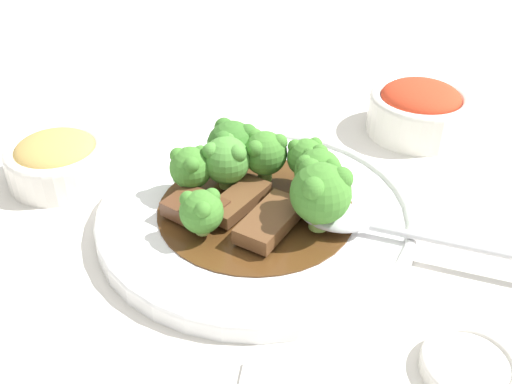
% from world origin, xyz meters
% --- Properties ---
extents(ground_plane, '(4.00, 4.00, 0.00)m').
position_xyz_m(ground_plane, '(0.00, 0.00, 0.00)').
color(ground_plane, silver).
extents(main_plate, '(0.29, 0.29, 0.02)m').
position_xyz_m(main_plate, '(0.00, 0.00, 0.01)').
color(main_plate, white).
rests_on(main_plate, ground_plane).
extents(beef_strip_0, '(0.07, 0.08, 0.01)m').
position_xyz_m(beef_strip_0, '(0.01, -0.03, 0.03)').
color(beef_strip_0, brown).
rests_on(beef_strip_0, main_plate).
extents(beef_strip_1, '(0.06, 0.06, 0.01)m').
position_xyz_m(beef_strip_1, '(-0.05, -0.01, 0.03)').
color(beef_strip_1, '#56331E').
rests_on(beef_strip_1, main_plate).
extents(beef_strip_2, '(0.06, 0.07, 0.01)m').
position_xyz_m(beef_strip_2, '(-0.02, -0.00, 0.02)').
color(beef_strip_2, brown).
rests_on(beef_strip_2, main_plate).
extents(broccoli_floret_0, '(0.04, 0.04, 0.05)m').
position_xyz_m(broccoli_floret_0, '(0.01, 0.04, 0.05)').
color(broccoli_floret_0, '#8EB756').
rests_on(broccoli_floret_0, main_plate).
extents(broccoli_floret_1, '(0.04, 0.04, 0.04)m').
position_xyz_m(broccoli_floret_1, '(-0.06, 0.03, 0.04)').
color(broccoli_floret_1, '#8EB756').
rests_on(broccoli_floret_1, main_plate).
extents(broccoli_floret_2, '(0.04, 0.04, 0.05)m').
position_xyz_m(broccoli_floret_2, '(-0.03, 0.03, 0.05)').
color(broccoli_floret_2, '#8EB756').
rests_on(broccoli_floret_2, main_plate).
extents(broccoli_floret_3, '(0.05, 0.05, 0.06)m').
position_xyz_m(broccoli_floret_3, '(0.05, -0.03, 0.06)').
color(broccoli_floret_3, '#7FA84C').
rests_on(broccoli_floret_3, main_plate).
extents(broccoli_floret_4, '(0.04, 0.04, 0.05)m').
position_xyz_m(broccoli_floret_4, '(0.05, 0.03, 0.05)').
color(broccoli_floret_4, '#7FA84C').
rests_on(broccoli_floret_4, main_plate).
extents(broccoli_floret_5, '(0.04, 0.04, 0.05)m').
position_xyz_m(broccoli_floret_5, '(0.06, 0.01, 0.05)').
color(broccoli_floret_5, '#7FA84C').
rests_on(broccoli_floret_5, main_plate).
extents(broccoli_floret_6, '(0.05, 0.05, 0.05)m').
position_xyz_m(broccoli_floret_6, '(-0.02, 0.06, 0.05)').
color(broccoli_floret_6, '#7FA84C').
rests_on(broccoli_floret_6, main_plate).
extents(broccoli_floret_7, '(0.04, 0.04, 0.04)m').
position_xyz_m(broccoli_floret_7, '(-0.05, -0.04, 0.04)').
color(broccoli_floret_7, '#8EB756').
rests_on(broccoli_floret_7, main_plate).
extents(serving_spoon, '(0.23, 0.11, 0.01)m').
position_xyz_m(serving_spoon, '(0.09, -0.03, 0.03)').
color(serving_spoon, silver).
rests_on(serving_spoon, main_plate).
extents(side_bowl_kimchi, '(0.11, 0.11, 0.06)m').
position_xyz_m(side_bowl_kimchi, '(0.19, 0.17, 0.03)').
color(side_bowl_kimchi, white).
rests_on(side_bowl_kimchi, ground_plane).
extents(side_bowl_appetizer, '(0.10, 0.10, 0.05)m').
position_xyz_m(side_bowl_appetizer, '(-0.20, 0.08, 0.02)').
color(side_bowl_appetizer, white).
rests_on(side_bowl_appetizer, ground_plane).
extents(sauce_dish, '(0.07, 0.07, 0.01)m').
position_xyz_m(sauce_dish, '(0.14, -0.17, 0.01)').
color(sauce_dish, white).
rests_on(sauce_dish, ground_plane).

